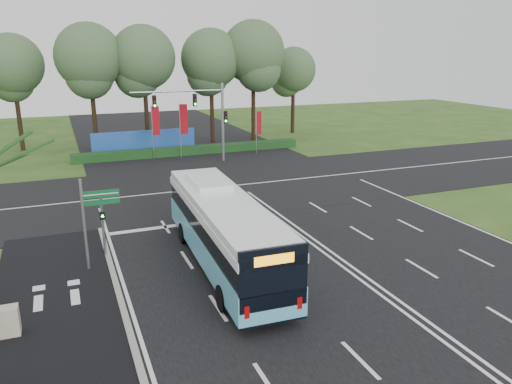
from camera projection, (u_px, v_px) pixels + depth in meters
ground at (308, 242)px, 26.49m from camera, size 120.00×120.00×0.00m
road_main at (308, 242)px, 26.49m from camera, size 20.00×120.00×0.04m
road_cross at (234, 186)px, 37.19m from camera, size 120.00×14.00×0.05m
bike_path at (57, 312)px, 19.35m from camera, size 5.00×18.00×0.06m
kerb_strip at (121, 301)px, 20.20m from camera, size 0.25×18.00×0.12m
city_bus at (224, 230)px, 23.00m from camera, size 3.09×12.67×3.61m
pedestrian_signal at (103, 224)px, 24.05m from camera, size 0.26×0.41×3.22m
street_sign at (92, 214)px, 22.49m from camera, size 1.70×0.16×4.36m
utility_cabinet at (9, 322)px, 17.68m from camera, size 0.68×0.57×1.12m
banner_flag_left at (155, 124)px, 45.56m from camera, size 0.73×0.08×4.95m
banner_flag_mid at (183, 123)px, 45.89m from camera, size 0.73×0.27×5.12m
banner_flag_right at (258, 126)px, 48.07m from camera, size 0.61×0.19×4.18m
traffic_light_gantry at (203, 111)px, 43.57m from camera, size 8.41×0.28×7.00m
hedge at (191, 150)px, 48.24m from camera, size 22.00×1.20×0.80m
blue_hoarding at (144, 142)px, 48.85m from camera, size 10.00×0.30×2.20m
eucalyptus_row at (150, 60)px, 50.34m from camera, size 40.89×10.01×12.88m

